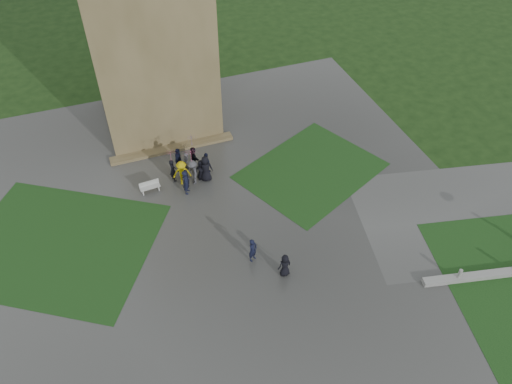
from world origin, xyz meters
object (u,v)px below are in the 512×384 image
object	(u,v)px
tower	(142,5)
pedestrian_mid	(253,250)
bench	(150,187)
pedestrian_near	(285,265)

from	to	relation	value
tower	pedestrian_mid	size ratio (longest dim) A/B	11.08
bench	pedestrian_mid	bearing A→B (deg)	-64.67
bench	pedestrian_near	world-z (taller)	pedestrian_near
pedestrian_mid	bench	bearing A→B (deg)	88.32
pedestrian_near	pedestrian_mid	bearing A→B (deg)	-56.51
pedestrian_near	tower	bearing A→B (deg)	-84.91
bench	pedestrian_near	bearing A→B (deg)	-62.88
bench	pedestrian_near	distance (m)	11.00
tower	bench	bearing A→B (deg)	-106.20
pedestrian_mid	pedestrian_near	xyz separation A→B (m)	(1.31, -1.61, -0.04)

